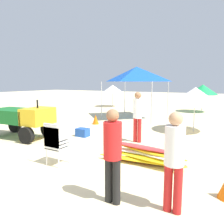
{
  "coord_description": "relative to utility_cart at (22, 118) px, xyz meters",
  "views": [
    {
      "loc": [
        3.64,
        -4.44,
        2.14
      ],
      "look_at": [
        -0.44,
        2.66,
        1.0
      ],
      "focal_mm": 34.52,
      "sensor_mm": 36.0,
      "label": 1
    }
  ],
  "objects": [
    {
      "name": "ground",
      "position": [
        3.39,
        -0.88,
        -0.78
      ],
      "size": [
        80.0,
        80.0,
        0.0
      ],
      "primitive_type": "plane",
      "color": "beige"
    },
    {
      "name": "utility_cart",
      "position": [
        0.0,
        0.0,
        0.0
      ],
      "size": [
        2.65,
        1.5,
        1.5
      ],
      "color": "#146023",
      "rests_on": "ground"
    },
    {
      "name": "stacked_plastic_chairs",
      "position": [
        3.1,
        -1.41,
        -0.13
      ],
      "size": [
        0.48,
        0.48,
        1.11
      ],
      "color": "silver",
      "rests_on": "ground"
    },
    {
      "name": "surfboard_pile",
      "position": [
        5.07,
        -0.19,
        -0.55
      ],
      "size": [
        2.43,
        0.79,
        0.48
      ],
      "color": "red",
      "rests_on": "ground"
    },
    {
      "name": "lifeguard_near_left",
      "position": [
        5.25,
        -2.2,
        0.19
      ],
      "size": [
        0.32,
        0.32,
        1.69
      ],
      "color": "black",
      "rests_on": "ground"
    },
    {
      "name": "lifeguard_near_center",
      "position": [
        4.07,
        1.65,
        0.26
      ],
      "size": [
        0.32,
        0.32,
        1.8
      ],
      "color": "red",
      "rests_on": "ground"
    },
    {
      "name": "lifeguard_near_right",
      "position": [
        6.24,
        -1.95,
        0.18
      ],
      "size": [
        0.32,
        0.32,
        1.68
      ],
      "color": "red",
      "rests_on": "ground"
    },
    {
      "name": "popup_canopy",
      "position": [
        1.85,
        6.61,
        1.82
      ],
      "size": [
        3.07,
        3.07,
        3.04
      ],
      "color": "#B2B2B7",
      "rests_on": "ground"
    },
    {
      "name": "beach_umbrella_left",
      "position": [
        5.54,
        4.41,
        0.76
      ],
      "size": [
        2.14,
        2.14,
        1.92
      ],
      "color": "beige",
      "rests_on": "ground"
    },
    {
      "name": "beach_umbrella_mid",
      "position": [
        -2.26,
        10.99,
        0.77
      ],
      "size": [
        1.91,
        1.91,
        1.89
      ],
      "color": "beige",
      "rests_on": "ground"
    },
    {
      "name": "beach_umbrella_far",
      "position": [
        4.99,
        11.19,
        0.82
      ],
      "size": [
        2.06,
        2.06,
        1.97
      ],
      "color": "beige",
      "rests_on": "ground"
    },
    {
      "name": "traffic_cone_near",
      "position": [
        0.9,
        3.67,
        -0.55
      ],
      "size": [
        0.33,
        0.33,
        0.48
      ],
      "primitive_type": "cone",
      "color": "orange",
      "rests_on": "ground"
    },
    {
      "name": "cooler_box",
      "position": [
        1.88,
        1.32,
        -0.62
      ],
      "size": [
        0.48,
        0.36,
        0.32
      ],
      "primitive_type": "cube",
      "color": "blue",
      "rests_on": "ground"
    }
  ]
}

